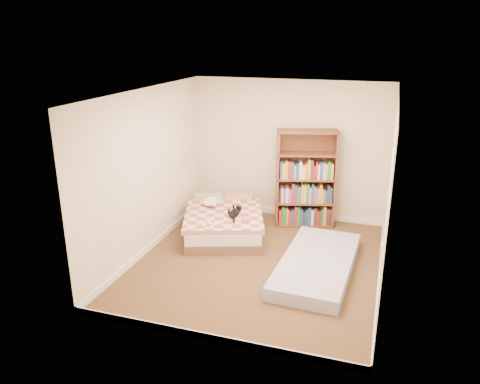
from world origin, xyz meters
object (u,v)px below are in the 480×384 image
(floor_mattress, at_px, (317,264))
(black_cat, at_px, (235,212))
(white_dog, at_px, (211,202))
(bookshelf, at_px, (305,192))
(bed, at_px, (224,221))

(floor_mattress, distance_m, black_cat, 1.66)
(floor_mattress, bearing_deg, white_dog, 156.71)
(bookshelf, height_order, floor_mattress, bookshelf)
(black_cat, relative_size, white_dog, 1.77)
(bed, xyz_separation_m, floor_mattress, (1.72, -0.85, -0.11))
(bed, bearing_deg, floor_mattress, -45.63)
(bed, distance_m, black_cat, 0.41)
(floor_mattress, bearing_deg, bed, 156.15)
(bed, relative_size, bookshelf, 1.19)
(floor_mattress, bearing_deg, black_cat, 157.92)
(bookshelf, height_order, black_cat, bookshelf)
(bookshelf, xyz_separation_m, floor_mattress, (0.50, -1.67, -0.51))
(floor_mattress, relative_size, black_cat, 3.81)
(bookshelf, bearing_deg, bed, -161.99)
(bed, distance_m, white_dog, 0.41)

